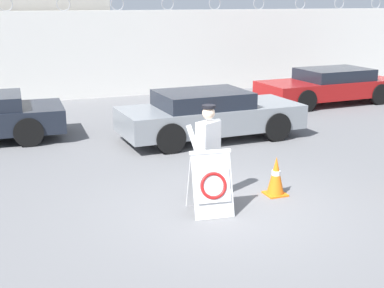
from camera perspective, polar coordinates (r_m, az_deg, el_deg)
name	(u,v)px	position (r m, az deg, el deg)	size (l,w,h in m)	color
ground_plane	(226,206)	(9.18, 3.64, -6.65)	(90.00, 90.00, 0.00)	slate
perimeter_wall	(93,55)	(19.30, -10.48, 9.34)	(36.00, 0.30, 3.49)	silver
barricade_sign	(211,182)	(8.73, 2.01, -4.12)	(0.73, 0.75, 1.06)	white
security_guard	(208,149)	(9.15, 1.73, -0.49)	(0.67, 0.39, 1.70)	black
traffic_cone_mid	(276,176)	(9.69, 8.94, -3.40)	(0.37, 0.37, 0.71)	orange
parked_car_rear_sedan	(209,114)	(13.37, 1.83, 3.20)	(4.60, 2.01, 1.22)	black
parked_car_far_side	(329,86)	(18.62, 14.40, 6.06)	(4.81, 2.07, 1.17)	black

